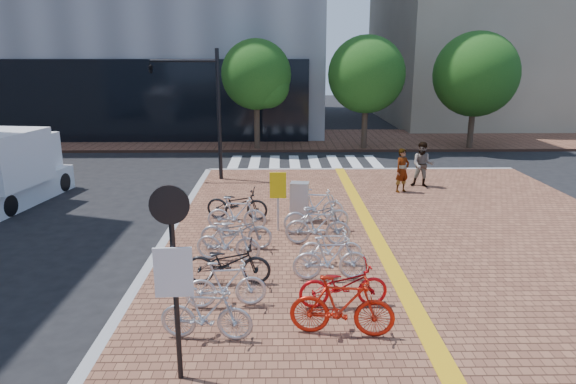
{
  "coord_description": "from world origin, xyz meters",
  "views": [
    {
      "loc": [
        -0.75,
        -11.03,
        5.16
      ],
      "look_at": [
        -0.51,
        3.51,
        1.3
      ],
      "focal_mm": 32.0,
      "sensor_mm": 36.0,
      "label": 1
    }
  ],
  "objects_px": {
    "bike_2": "(228,262)",
    "traffic_light_pole": "(188,90)",
    "bike_10": "(331,247)",
    "bike_3": "(228,242)",
    "bike_8": "(343,285)",
    "utility_box": "(300,202)",
    "bike_11": "(318,226)",
    "pedestrian_a": "(402,170)",
    "bike_9": "(331,258)",
    "notice_sign": "(173,261)",
    "bike_5": "(237,214)",
    "pedestrian_b": "(423,165)",
    "yellow_sign": "(278,191)",
    "bike_13": "(316,205)",
    "bike_4": "(236,231)",
    "bike_0": "(206,314)",
    "bike_7": "(342,306)",
    "box_truck": "(10,169)",
    "bike_1": "(226,284)",
    "bike_12": "(317,215)",
    "bike_6": "(237,203)"
  },
  "relations": [
    {
      "from": "bike_2",
      "to": "bike_12",
      "type": "xyz_separation_m",
      "value": [
        2.25,
        3.46,
        0.01
      ]
    },
    {
      "from": "box_truck",
      "to": "bike_1",
      "type": "bearing_deg",
      "value": -44.78
    },
    {
      "from": "bike_0",
      "to": "bike_7",
      "type": "height_order",
      "value": "bike_7"
    },
    {
      "from": "pedestrian_a",
      "to": "box_truck",
      "type": "height_order",
      "value": "box_truck"
    },
    {
      "from": "notice_sign",
      "to": "box_truck",
      "type": "relative_size",
      "value": 0.66
    },
    {
      "from": "bike_4",
      "to": "box_truck",
      "type": "bearing_deg",
      "value": 61.17
    },
    {
      "from": "pedestrian_b",
      "to": "yellow_sign",
      "type": "distance_m",
      "value": 7.72
    },
    {
      "from": "bike_10",
      "to": "bike_3",
      "type": "bearing_deg",
      "value": 83.74
    },
    {
      "from": "bike_10",
      "to": "notice_sign",
      "type": "xyz_separation_m",
      "value": [
        -2.86,
        -4.61,
        1.56
      ]
    },
    {
      "from": "yellow_sign",
      "to": "notice_sign",
      "type": "xyz_separation_m",
      "value": [
        -1.56,
        -7.19,
        0.79
      ]
    },
    {
      "from": "bike_12",
      "to": "bike_0",
      "type": "bearing_deg",
      "value": 147.67
    },
    {
      "from": "bike_12",
      "to": "bike_10",
      "type": "bearing_deg",
      "value": 174.28
    },
    {
      "from": "bike_7",
      "to": "bike_0",
      "type": "bearing_deg",
      "value": 100.86
    },
    {
      "from": "bike_3",
      "to": "utility_box",
      "type": "bearing_deg",
      "value": -21.51
    },
    {
      "from": "notice_sign",
      "to": "traffic_light_pole",
      "type": "relative_size",
      "value": 0.6
    },
    {
      "from": "bike_0",
      "to": "bike_3",
      "type": "distance_m",
      "value": 3.74
    },
    {
      "from": "bike_13",
      "to": "bike_3",
      "type": "bearing_deg",
      "value": 150.52
    },
    {
      "from": "bike_3",
      "to": "bike_10",
      "type": "bearing_deg",
      "value": -87.88
    },
    {
      "from": "bike_3",
      "to": "utility_box",
      "type": "xyz_separation_m",
      "value": [
        1.92,
        3.22,
        0.12
      ]
    },
    {
      "from": "bike_11",
      "to": "utility_box",
      "type": "distance_m",
      "value": 2.18
    },
    {
      "from": "bike_13",
      "to": "bike_5",
      "type": "bearing_deg",
      "value": 119.49
    },
    {
      "from": "pedestrian_b",
      "to": "yellow_sign",
      "type": "relative_size",
      "value": 1.0
    },
    {
      "from": "bike_12",
      "to": "bike_13",
      "type": "xyz_separation_m",
      "value": [
        0.07,
        1.12,
        -0.0
      ]
    },
    {
      "from": "bike_5",
      "to": "utility_box",
      "type": "distance_m",
      "value": 2.12
    },
    {
      "from": "bike_10",
      "to": "pedestrian_b",
      "type": "relative_size",
      "value": 0.87
    },
    {
      "from": "bike_2",
      "to": "traffic_light_pole",
      "type": "xyz_separation_m",
      "value": [
        -2.52,
        10.32,
        3.16
      ]
    },
    {
      "from": "bike_1",
      "to": "bike_6",
      "type": "relative_size",
      "value": 0.85
    },
    {
      "from": "bike_3",
      "to": "traffic_light_pole",
      "type": "distance_m",
      "value": 9.82
    },
    {
      "from": "pedestrian_a",
      "to": "bike_1",
      "type": "bearing_deg",
      "value": -150.23
    },
    {
      "from": "bike_8",
      "to": "pedestrian_a",
      "type": "bearing_deg",
      "value": -25.06
    },
    {
      "from": "bike_6",
      "to": "pedestrian_a",
      "type": "distance_m",
      "value": 6.83
    },
    {
      "from": "bike_1",
      "to": "pedestrian_a",
      "type": "relative_size",
      "value": 1.0
    },
    {
      "from": "bike_7",
      "to": "bike_8",
      "type": "bearing_deg",
      "value": 0.03
    },
    {
      "from": "bike_13",
      "to": "bike_9",
      "type": "bearing_deg",
      "value": -172.15
    },
    {
      "from": "bike_2",
      "to": "bike_4",
      "type": "bearing_deg",
      "value": 1.84
    },
    {
      "from": "bike_3",
      "to": "bike_11",
      "type": "xyz_separation_m",
      "value": [
        2.34,
        1.08,
        0.04
      ]
    },
    {
      "from": "bike_10",
      "to": "yellow_sign",
      "type": "bearing_deg",
      "value": 27.69
    },
    {
      "from": "bike_13",
      "to": "yellow_sign",
      "type": "xyz_separation_m",
      "value": [
        -1.19,
        -0.97,
        0.72
      ]
    },
    {
      "from": "bike_2",
      "to": "bike_9",
      "type": "relative_size",
      "value": 1.11
    },
    {
      "from": "bike_5",
      "to": "pedestrian_b",
      "type": "relative_size",
      "value": 0.97
    },
    {
      "from": "bike_9",
      "to": "utility_box",
      "type": "relative_size",
      "value": 1.41
    },
    {
      "from": "bike_4",
      "to": "bike_5",
      "type": "relative_size",
      "value": 1.1
    },
    {
      "from": "bike_2",
      "to": "bike_10",
      "type": "distance_m",
      "value": 2.64
    },
    {
      "from": "bike_7",
      "to": "bike_10",
      "type": "height_order",
      "value": "bike_7"
    },
    {
      "from": "bike_8",
      "to": "utility_box",
      "type": "xyz_separation_m",
      "value": [
        -0.68,
        5.72,
        0.14
      ]
    },
    {
      "from": "pedestrian_a",
      "to": "pedestrian_b",
      "type": "bearing_deg",
      "value": 10.24
    },
    {
      "from": "bike_0",
      "to": "traffic_light_pole",
      "type": "relative_size",
      "value": 0.32
    },
    {
      "from": "bike_11",
      "to": "traffic_light_pole",
      "type": "height_order",
      "value": "traffic_light_pole"
    },
    {
      "from": "bike_0",
      "to": "bike_10",
      "type": "height_order",
      "value": "bike_0"
    },
    {
      "from": "bike_3",
      "to": "bike_8",
      "type": "distance_m",
      "value": 3.61
    }
  ]
}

